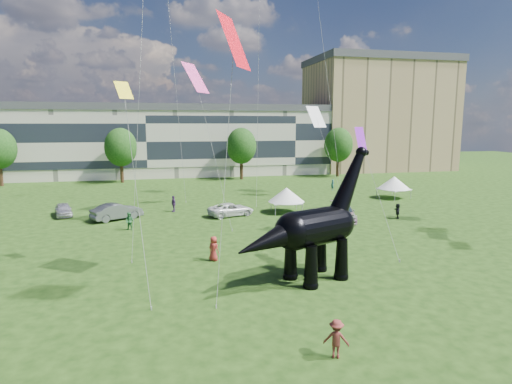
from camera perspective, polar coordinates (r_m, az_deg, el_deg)
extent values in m
plane|color=#16330C|center=(22.88, 3.46, -15.68)|extent=(220.00, 220.00, 0.00)
cube|color=beige|center=(82.04, -14.29, 6.30)|extent=(78.00, 11.00, 12.00)
cube|color=tan|center=(96.54, 15.87, 9.59)|extent=(28.00, 18.00, 22.00)
cylinder|color=#382314|center=(77.24, -30.87, 1.86)|extent=(0.56, 0.56, 3.20)
cylinder|color=#382314|center=(73.63, -17.44, 2.44)|extent=(0.56, 0.56, 3.20)
ellipsoid|color=#14380F|center=(73.26, -17.62, 6.11)|extent=(5.20, 5.20, 6.24)
cylinder|color=#382314|center=(74.67, -1.95, 2.94)|extent=(0.56, 0.56, 3.20)
ellipsoid|color=#14380F|center=(74.31, -1.97, 6.56)|extent=(5.20, 5.20, 6.24)
cylinder|color=#382314|center=(79.99, 10.84, 3.20)|extent=(0.56, 0.56, 3.20)
ellipsoid|color=#14380F|center=(79.66, 10.94, 6.57)|extent=(5.20, 5.20, 6.24)
cone|color=black|center=(25.65, 7.35, -9.87)|extent=(1.15, 1.15, 2.56)
sphere|color=black|center=(26.04, 7.30, -12.22)|extent=(0.94, 0.94, 0.94)
cone|color=black|center=(26.98, 4.62, -8.86)|extent=(1.15, 1.15, 2.56)
sphere|color=black|center=(27.35, 4.59, -11.11)|extent=(0.94, 0.94, 0.94)
cone|color=black|center=(27.37, 11.35, -8.75)|extent=(1.15, 1.15, 2.56)
sphere|color=black|center=(27.73, 11.27, -10.97)|extent=(0.94, 0.94, 0.94)
cone|color=black|center=(28.62, 8.60, -7.88)|extent=(1.15, 1.15, 2.56)
sphere|color=black|center=(28.97, 8.54, -10.01)|extent=(0.94, 0.94, 0.94)
cylinder|color=black|center=(26.52, 7.97, -4.65)|extent=(4.19, 3.50, 2.30)
sphere|color=black|center=(25.36, 5.01, -5.23)|extent=(2.30, 2.30, 2.30)
sphere|color=black|center=(27.75, 10.68, -4.10)|extent=(2.22, 2.22, 2.22)
cone|color=black|center=(28.05, 12.30, 1.12)|extent=(3.46, 2.41, 4.52)
sphere|color=black|center=(28.63, 13.85, 5.16)|extent=(0.72, 0.72, 0.72)
cylinder|color=black|center=(28.83, 14.18, 5.09)|extent=(0.70, 0.58, 0.38)
cone|color=black|center=(24.36, 1.82, -6.49)|extent=(4.85, 3.38, 2.50)
imported|color=silver|center=(49.15, -24.29, -2.16)|extent=(2.57, 4.27, 1.36)
imported|color=slate|center=(45.39, -18.06, -2.48)|extent=(5.25, 4.04, 1.66)
imported|color=white|center=(45.00, -3.35, -2.35)|extent=(5.30, 3.58, 1.35)
imported|color=#595960|center=(43.75, 11.45, -2.65)|extent=(3.78, 6.04, 1.63)
cube|color=white|center=(46.70, 4.06, -1.35)|extent=(3.42, 3.42, 0.12)
cone|color=white|center=(46.56, 4.07, -0.34)|extent=(4.33, 4.33, 1.56)
cylinder|color=#999999|center=(45.15, 2.59, -2.43)|extent=(0.06, 0.06, 1.14)
cylinder|color=#999999|center=(45.71, 6.18, -2.34)|extent=(0.06, 0.06, 1.14)
cylinder|color=#999999|center=(47.97, 2.02, -1.75)|extent=(0.06, 0.06, 1.14)
cylinder|color=#999999|center=(48.49, 5.42, -1.66)|extent=(0.06, 0.06, 1.14)
cube|color=white|center=(58.37, 17.89, 0.37)|extent=(4.09, 4.09, 0.13)
cone|color=white|center=(58.25, 17.93, 1.21)|extent=(5.18, 5.18, 1.61)
cylinder|color=#999999|center=(56.36, 18.02, -0.54)|extent=(0.06, 0.06, 1.18)
cylinder|color=#999999|center=(58.65, 19.94, -0.28)|extent=(0.06, 0.06, 1.18)
cylinder|color=#999999|center=(58.33, 15.78, -0.13)|extent=(0.06, 0.06, 1.18)
cylinder|color=#999999|center=(60.55, 17.73, 0.11)|extent=(0.06, 0.06, 1.18)
imported|color=#AB2F2A|center=(30.54, -5.67, -7.51)|extent=(0.99, 1.02, 1.76)
imported|color=maroon|center=(18.91, 10.66, -18.67)|extent=(1.22, 1.02, 1.65)
imported|color=#2D6171|center=(63.23, 10.15, 0.95)|extent=(0.51, 0.65, 1.57)
imported|color=#2D713C|center=(40.47, -16.50, -3.77)|extent=(1.00, 0.91, 1.67)
imported|color=#4F2D66|center=(47.89, -10.95, -1.54)|extent=(0.75, 1.12, 1.77)
imported|color=black|center=(45.97, 18.35, -2.42)|extent=(0.91, 1.52, 1.57)
imported|color=olive|center=(41.25, 8.50, -3.33)|extent=(1.12, 1.12, 1.56)
plane|color=silver|center=(58.23, 8.02, 9.91)|extent=(3.65, 2.92, 2.80)
plane|color=#EA4193|center=(43.60, -8.07, 14.84)|extent=(3.37, 3.78, 2.93)
plane|color=purple|center=(36.39, 13.83, 6.78)|extent=(1.99, 1.72, 2.08)
plane|color=red|center=(23.92, -2.94, 19.39)|extent=(2.54, 3.20, 2.85)
plane|color=yellow|center=(27.61, -17.23, 12.85)|extent=(1.47, 1.28, 1.07)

